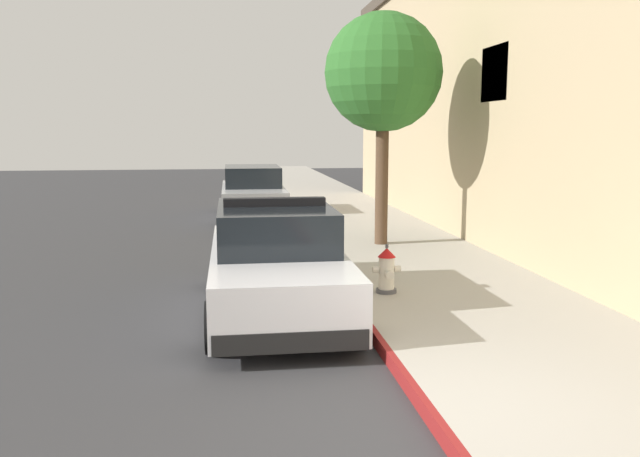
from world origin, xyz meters
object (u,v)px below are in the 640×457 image
parked_car_silver_ahead (253,193)px  street_tree (383,74)px  police_cruiser (275,262)px  fire_hydrant (387,270)px

parked_car_silver_ahead → street_tree: 7.29m
police_cruiser → fire_hydrant: police_cruiser is taller
police_cruiser → fire_hydrant: bearing=7.1°
parked_car_silver_ahead → fire_hydrant: parked_car_silver_ahead is taller
fire_hydrant → street_tree: (0.92, 4.31, 3.33)m
police_cruiser → street_tree: street_tree is taller
parked_car_silver_ahead → fire_hydrant: (1.67, -10.37, -0.22)m
street_tree → fire_hydrant: bearing=-102.1°
fire_hydrant → street_tree: bearing=77.9°
police_cruiser → parked_car_silver_ahead: bearing=89.7°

